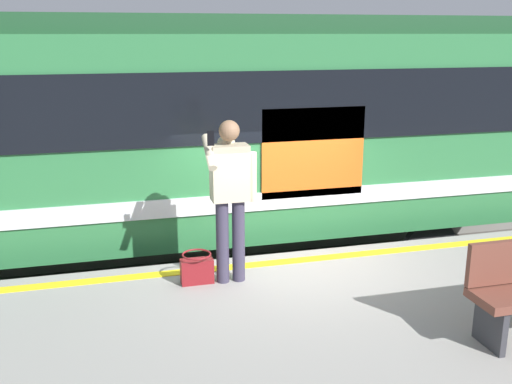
# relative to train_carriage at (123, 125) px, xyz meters

# --- Properties ---
(ground_plane) EXTENTS (25.07, 25.07, 0.00)m
(ground_plane) POSITION_rel_train_carriage_xyz_m (-1.76, 1.96, -2.42)
(ground_plane) COLOR #4C4742
(safety_line) EXTENTS (16.38, 0.16, 0.01)m
(safety_line) POSITION_rel_train_carriage_xyz_m (-1.76, 2.26, -1.39)
(safety_line) COLOR yellow
(safety_line) RESTS_ON platform
(track_rail_near) EXTENTS (21.73, 0.08, 0.16)m
(track_rail_near) POSITION_rel_train_carriage_xyz_m (-1.76, 0.71, -2.34)
(track_rail_near) COLOR slate
(track_rail_near) RESTS_ON ground
(track_rail_far) EXTENTS (21.73, 0.08, 0.16)m
(track_rail_far) POSITION_rel_train_carriage_xyz_m (-1.76, -0.72, -2.34)
(track_rail_far) COLOR slate
(track_rail_far) RESTS_ON ground
(train_carriage) EXTENTS (13.52, 2.90, 3.77)m
(train_carriage) POSITION_rel_train_carriage_xyz_m (0.00, 0.00, 0.00)
(train_carriage) COLOR #2D723F
(train_carriage) RESTS_ON ground
(passenger) EXTENTS (0.57, 0.55, 1.80)m
(passenger) POSITION_rel_train_carriage_xyz_m (-0.98, 2.63, -0.32)
(passenger) COLOR #383347
(passenger) RESTS_ON platform
(handbag) EXTENTS (0.36, 0.32, 0.34)m
(handbag) POSITION_rel_train_carriage_xyz_m (-0.61, 2.60, -1.23)
(handbag) COLOR maroon
(handbag) RESTS_ON platform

